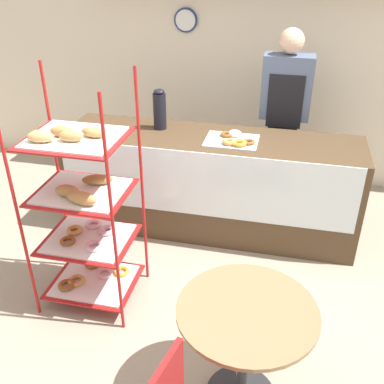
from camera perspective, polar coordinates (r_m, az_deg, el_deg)
The scene contains 8 objects.
ground_plane at distance 3.56m, azimuth -1.51°, elevation -14.49°, with size 14.00×14.00×0.00m, color gray.
back_wall at distance 5.05m, azimuth 5.37°, elevation 16.85°, with size 10.00×0.30×2.70m.
display_counter at distance 4.19m, azimuth 2.30°, elevation 1.03°, with size 2.67×0.69×0.94m.
pastry_rack at distance 3.28m, azimuth -13.60°, elevation -2.26°, with size 0.70×0.60×1.75m.
person_worker at distance 4.46m, azimuth 11.58°, elevation 9.50°, with size 0.46×0.24×1.79m.
cafe_table at distance 2.65m, azimuth 6.82°, elevation -17.28°, with size 0.78×0.78×0.72m.
coffee_carafe at distance 4.13m, azimuth -4.13°, elevation 10.42°, with size 0.12×0.12×0.37m.
donut_tray_counter at distance 3.90m, azimuth 5.29°, elevation 6.62°, with size 0.45×0.36×0.05m.
Camera 1 is at (0.66, -2.47, 2.47)m, focal length 42.00 mm.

